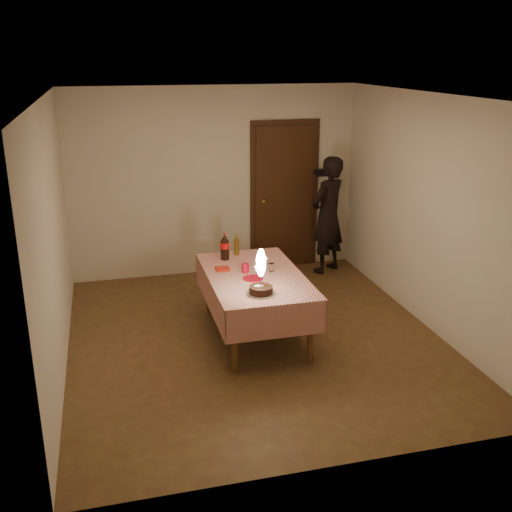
% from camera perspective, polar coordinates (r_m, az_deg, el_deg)
% --- Properties ---
extents(ground, '(4.00, 4.50, 0.01)m').
position_cam_1_polar(ground, '(6.69, -0.08, -7.83)').
color(ground, brown).
rests_on(ground, ground).
extents(room_shell, '(4.04, 4.54, 2.62)m').
position_cam_1_polar(room_shell, '(6.21, 0.04, 6.29)').
color(room_shell, beige).
rests_on(room_shell, ground).
extents(dining_table, '(1.02, 1.72, 0.72)m').
position_cam_1_polar(dining_table, '(6.51, -0.11, -2.58)').
color(dining_table, brown).
rests_on(dining_table, ground).
extents(birthday_cake, '(0.30, 0.30, 0.47)m').
position_cam_1_polar(birthday_cake, '(5.93, 0.47, -2.37)').
color(birthday_cake, white).
rests_on(birthday_cake, dining_table).
extents(red_plate, '(0.22, 0.22, 0.01)m').
position_cam_1_polar(red_plate, '(6.36, -0.28, -2.14)').
color(red_plate, '#AA0B1C').
rests_on(red_plate, dining_table).
extents(red_cup, '(0.08, 0.08, 0.10)m').
position_cam_1_polar(red_cup, '(6.52, -1.02, -1.18)').
color(red_cup, '#B00C22').
rests_on(red_cup, dining_table).
extents(clear_cup, '(0.07, 0.07, 0.09)m').
position_cam_1_polar(clear_cup, '(6.57, 1.47, -1.08)').
color(clear_cup, white).
rests_on(clear_cup, dining_table).
extents(napkin_stack, '(0.15, 0.15, 0.02)m').
position_cam_1_polar(napkin_stack, '(6.63, -3.19, -1.24)').
color(napkin_stack, '#B42314').
rests_on(napkin_stack, dining_table).
extents(cola_bottle, '(0.10, 0.10, 0.32)m').
position_cam_1_polar(cola_bottle, '(6.92, -2.99, 0.89)').
color(cola_bottle, black).
rests_on(cola_bottle, dining_table).
extents(amber_bottle_left, '(0.06, 0.06, 0.25)m').
position_cam_1_polar(amber_bottle_left, '(7.09, -1.86, 1.06)').
color(amber_bottle_left, '#543B0E').
rests_on(amber_bottle_left, dining_table).
extents(photographer, '(0.72, 0.66, 1.66)m').
position_cam_1_polar(photographer, '(8.49, 6.84, 3.90)').
color(photographer, black).
rests_on(photographer, ground).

